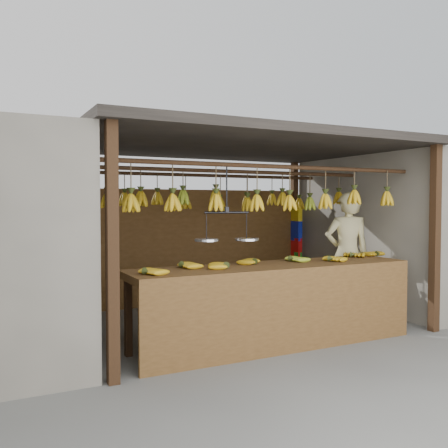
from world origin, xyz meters
TOP-DOWN VIEW (x-y plane):
  - ground at (0.00, 0.00)m, footprint 80.00×80.00m
  - stall at (0.00, 0.33)m, footprint 4.30×3.30m
  - neighbor_right at (3.60, 0.00)m, footprint 3.00×3.00m
  - counter at (-0.10, -1.22)m, footprint 3.42×0.76m
  - hanging_bananas at (-0.00, 0.00)m, footprint 3.64×2.23m
  - balance_scale at (-0.63, -1.00)m, footprint 0.69×0.37m
  - vendor at (1.60, -0.36)m, footprint 0.74×0.61m
  - bag_bundles at (1.94, 1.35)m, footprint 0.08×0.26m

SIDE VIEW (x-z plane):
  - ground at x=0.00m, z-range 0.00..0.00m
  - counter at x=-0.10m, z-range 0.22..1.18m
  - vendor at x=1.60m, z-range 0.00..1.74m
  - bag_bundles at x=1.94m, z-range 0.38..1.59m
  - neighbor_right at x=3.60m, z-range 0.00..2.30m
  - balance_scale at x=-0.63m, z-range 0.82..1.65m
  - hanging_bananas at x=0.00m, z-range 1.42..1.82m
  - stall at x=0.00m, z-range 0.77..3.17m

